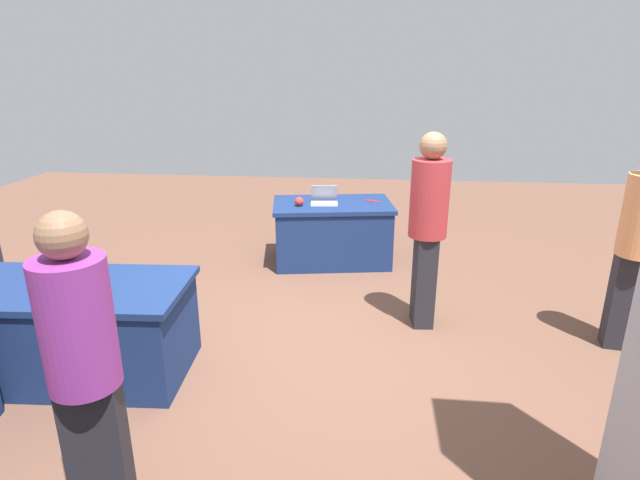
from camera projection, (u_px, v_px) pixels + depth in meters
ground_plane at (321, 348)px, 4.39m from camera, size 14.40×14.40×0.00m
table_foreground at (332, 232)px, 6.27m from camera, size 1.55×1.10×0.75m
table_mid_right at (70, 329)px, 3.92m from camera, size 1.90×1.00×0.75m
person_presenter at (640, 240)px, 4.11m from camera, size 0.39×0.39×1.74m
person_attendee_browsing at (428, 221)px, 4.50m from camera, size 0.37×0.37×1.79m
person_organiser at (83, 361)px, 2.44m from camera, size 0.41×0.41×1.70m
laptop_silver at (324, 200)px, 6.11m from camera, size 0.34×0.32×0.21m
yarn_ball at (299, 202)px, 5.99m from camera, size 0.11×0.11×0.11m
scissors_red at (373, 201)px, 6.21m from camera, size 0.18×0.12×0.01m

